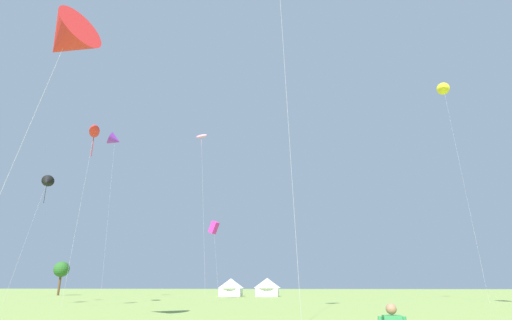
{
  "coord_description": "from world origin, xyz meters",
  "views": [
    {
      "loc": [
        3.82,
        -4.55,
        2.1
      ],
      "look_at": [
        0.0,
        32.0,
        13.58
      ],
      "focal_mm": 28.02,
      "sensor_mm": 36.0,
      "label": 1
    }
  ],
  "objects_px": {
    "kite_red_delta": "(67,40)",
    "kite_red_parafoil": "(94,131)",
    "kite_purple_delta": "(115,140)",
    "festival_tent_left": "(231,286)",
    "kite_magenta_box": "(214,227)",
    "kite_pink_parafoil": "(201,137)",
    "kite_yellow_delta": "(443,88)",
    "tree_distant_right": "(61,270)",
    "festival_tent_center": "(267,286)",
    "kite_black_delta": "(47,182)"
  },
  "relations": [
    {
      "from": "kite_red_delta",
      "to": "kite_red_parafoil",
      "type": "height_order",
      "value": "kite_red_parafoil"
    },
    {
      "from": "kite_purple_delta",
      "to": "festival_tent_left",
      "type": "xyz_separation_m",
      "value": [
        19.49,
        12.68,
        -25.12
      ]
    },
    {
      "from": "kite_red_delta",
      "to": "kite_magenta_box",
      "type": "bearing_deg",
      "value": 89.24
    },
    {
      "from": "festival_tent_left",
      "to": "kite_pink_parafoil",
      "type": "bearing_deg",
      "value": -91.48
    },
    {
      "from": "kite_pink_parafoil",
      "to": "kite_red_delta",
      "type": "bearing_deg",
      "value": -90.38
    },
    {
      "from": "kite_pink_parafoil",
      "to": "kite_yellow_delta",
      "type": "bearing_deg",
      "value": 5.61
    },
    {
      "from": "kite_pink_parafoil",
      "to": "tree_distant_right",
      "type": "distance_m",
      "value": 47.35
    },
    {
      "from": "kite_red_delta",
      "to": "festival_tent_left",
      "type": "height_order",
      "value": "kite_red_delta"
    },
    {
      "from": "kite_yellow_delta",
      "to": "kite_red_parafoil",
      "type": "relative_size",
      "value": 1.57
    },
    {
      "from": "kite_red_delta",
      "to": "festival_tent_center",
      "type": "height_order",
      "value": "kite_red_delta"
    },
    {
      "from": "tree_distant_right",
      "to": "kite_red_parafoil",
      "type": "bearing_deg",
      "value": -57.04
    },
    {
      "from": "kite_red_delta",
      "to": "kite_purple_delta",
      "type": "height_order",
      "value": "kite_purple_delta"
    },
    {
      "from": "kite_red_parafoil",
      "to": "festival_tent_left",
      "type": "bearing_deg",
      "value": 73.72
    },
    {
      "from": "kite_purple_delta",
      "to": "festival_tent_center",
      "type": "distance_m",
      "value": 38.47
    },
    {
      "from": "kite_magenta_box",
      "to": "kite_pink_parafoil",
      "type": "bearing_deg",
      "value": -92.19
    },
    {
      "from": "kite_black_delta",
      "to": "kite_red_parafoil",
      "type": "xyz_separation_m",
      "value": [
        7.86,
        -4.36,
        4.76
      ]
    },
    {
      "from": "kite_red_parafoil",
      "to": "festival_tent_left",
      "type": "relative_size",
      "value": 4.07
    },
    {
      "from": "kite_purple_delta",
      "to": "kite_black_delta",
      "type": "bearing_deg",
      "value": -86.51
    },
    {
      "from": "kite_red_delta",
      "to": "festival_tent_center",
      "type": "distance_m",
      "value": 59.7
    },
    {
      "from": "kite_purple_delta",
      "to": "kite_red_parafoil",
      "type": "xyz_separation_m",
      "value": [
        9.01,
        -23.19,
        -7.76
      ]
    },
    {
      "from": "kite_magenta_box",
      "to": "festival_tent_center",
      "type": "relative_size",
      "value": 2.33
    },
    {
      "from": "kite_black_delta",
      "to": "kite_pink_parafoil",
      "type": "relative_size",
      "value": 0.67
    },
    {
      "from": "kite_pink_parafoil",
      "to": "kite_purple_delta",
      "type": "relative_size",
      "value": 0.81
    },
    {
      "from": "kite_yellow_delta",
      "to": "kite_purple_delta",
      "type": "distance_m",
      "value": 55.14
    },
    {
      "from": "kite_black_delta",
      "to": "kite_red_delta",
      "type": "xyz_separation_m",
      "value": [
        17.49,
        -25.91,
        1.9
      ]
    },
    {
      "from": "kite_magenta_box",
      "to": "tree_distant_right",
      "type": "distance_m",
      "value": 39.95
    },
    {
      "from": "kite_purple_delta",
      "to": "festival_tent_left",
      "type": "relative_size",
      "value": 5.82
    },
    {
      "from": "kite_red_parafoil",
      "to": "tree_distant_right",
      "type": "relative_size",
      "value": 3.0
    },
    {
      "from": "kite_pink_parafoil",
      "to": "kite_red_parafoil",
      "type": "bearing_deg",
      "value": -130.7
    },
    {
      "from": "festival_tent_left",
      "to": "kite_red_parafoil",
      "type": "bearing_deg",
      "value": -106.28
    },
    {
      "from": "kite_yellow_delta",
      "to": "kite_red_delta",
      "type": "distance_m",
      "value": 52.94
    },
    {
      "from": "kite_yellow_delta",
      "to": "kite_red_parafoil",
      "type": "distance_m",
      "value": 49.05
    },
    {
      "from": "kite_magenta_box",
      "to": "kite_black_delta",
      "type": "bearing_deg",
      "value": -138.54
    },
    {
      "from": "kite_pink_parafoil",
      "to": "tree_distant_right",
      "type": "bearing_deg",
      "value": 142.17
    },
    {
      "from": "tree_distant_right",
      "to": "festival_tent_left",
      "type": "bearing_deg",
      "value": -4.19
    },
    {
      "from": "kite_purple_delta",
      "to": "kite_magenta_box",
      "type": "bearing_deg",
      "value": -8.53
    },
    {
      "from": "kite_black_delta",
      "to": "kite_magenta_box",
      "type": "xyz_separation_m",
      "value": [
        18.05,
        15.95,
        -3.76
      ]
    },
    {
      "from": "kite_magenta_box",
      "to": "festival_tent_left",
      "type": "distance_m",
      "value": 17.9
    },
    {
      "from": "kite_yellow_delta",
      "to": "kite_pink_parafoil",
      "type": "xyz_separation_m",
      "value": [
        -35.57,
        -3.49,
        -7.72
      ]
    },
    {
      "from": "festival_tent_center",
      "to": "tree_distant_right",
      "type": "distance_m",
      "value": 42.41
    },
    {
      "from": "festival_tent_center",
      "to": "tree_distant_right",
      "type": "xyz_separation_m",
      "value": [
        -42.21,
        2.6,
        3.2
      ]
    },
    {
      "from": "kite_magenta_box",
      "to": "kite_yellow_delta",
      "type": "bearing_deg",
      "value": -8.66
    },
    {
      "from": "kite_black_delta",
      "to": "kite_pink_parafoil",
      "type": "height_order",
      "value": "kite_pink_parafoil"
    },
    {
      "from": "kite_yellow_delta",
      "to": "tree_distant_right",
      "type": "height_order",
      "value": "kite_yellow_delta"
    },
    {
      "from": "kite_black_delta",
      "to": "kite_red_parafoil",
      "type": "height_order",
      "value": "kite_red_parafoil"
    },
    {
      "from": "kite_purple_delta",
      "to": "kite_pink_parafoil",
      "type": "bearing_deg",
      "value": -31.9
    },
    {
      "from": "kite_yellow_delta",
      "to": "kite_red_delta",
      "type": "relative_size",
      "value": 1.72
    },
    {
      "from": "kite_purple_delta",
      "to": "tree_distant_right",
      "type": "relative_size",
      "value": 4.28
    },
    {
      "from": "festival_tent_left",
      "to": "kite_black_delta",
      "type": "bearing_deg",
      "value": -120.2
    },
    {
      "from": "kite_purple_delta",
      "to": "festival_tent_center",
      "type": "relative_size",
      "value": 5.68
    }
  ]
}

